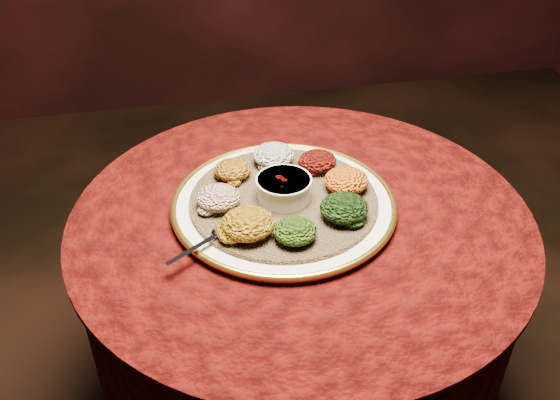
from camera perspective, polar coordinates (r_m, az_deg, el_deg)
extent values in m
cylinder|color=black|center=(1.56, 1.64, -12.86)|extent=(0.12, 0.12, 0.68)
cylinder|color=black|center=(1.31, 1.90, -2.49)|extent=(0.80, 0.80, 0.04)
cylinder|color=#3B0704|center=(1.41, 1.79, -7.10)|extent=(0.93, 0.93, 0.34)
cylinder|color=#3B0704|center=(1.30, 1.93, -1.56)|extent=(0.96, 0.96, 0.01)
cylinder|color=white|center=(1.30, 0.34, -0.51)|extent=(0.57, 0.57, 0.02)
torus|color=gold|center=(1.30, 0.34, -0.26)|extent=(0.47, 0.47, 0.01)
cylinder|color=olive|center=(1.29, 0.34, -0.01)|extent=(0.51, 0.51, 0.01)
cylinder|color=white|center=(1.28, 0.35, 1.04)|extent=(0.11, 0.11, 0.05)
cylinder|color=white|center=(1.26, 0.35, 1.83)|extent=(0.12, 0.12, 0.01)
cylinder|color=#5E0704|center=(1.27, 0.35, 1.57)|extent=(0.09, 0.09, 0.01)
ellipsoid|color=silver|center=(1.20, -5.23, -2.87)|extent=(0.05, 0.03, 0.01)
cube|color=silver|center=(1.17, -7.84, -4.41)|extent=(0.11, 0.08, 0.00)
ellipsoid|color=beige|center=(1.39, -0.59, 4.14)|extent=(0.09, 0.09, 0.04)
ellipsoid|color=black|center=(1.37, 3.47, 3.58)|extent=(0.08, 0.08, 0.04)
ellipsoid|color=orange|center=(1.31, 6.08, 1.79)|extent=(0.09, 0.09, 0.04)
ellipsoid|color=black|center=(1.23, 5.88, -0.72)|extent=(0.10, 0.09, 0.05)
ellipsoid|color=#AC250B|center=(1.17, 1.40, -2.87)|extent=(0.08, 0.08, 0.04)
ellipsoid|color=#9F730E|center=(1.18, -2.94, -2.17)|extent=(0.10, 0.10, 0.05)
ellipsoid|color=maroon|center=(1.26, -5.66, 0.21)|extent=(0.09, 0.08, 0.04)
ellipsoid|color=#996E12|center=(1.35, -4.34, 2.79)|extent=(0.08, 0.08, 0.04)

